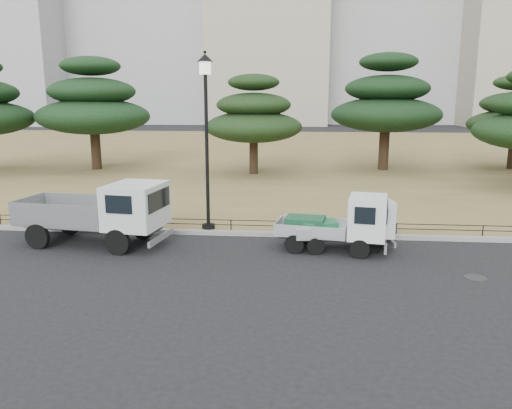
# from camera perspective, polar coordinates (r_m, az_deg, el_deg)

# --- Properties ---
(ground) EXTENTS (220.00, 220.00, 0.00)m
(ground) POSITION_cam_1_polar(r_m,az_deg,el_deg) (15.84, -0.67, -6.11)
(ground) COLOR black
(lawn) EXTENTS (120.00, 56.00, 0.15)m
(lawn) POSITION_cam_1_polar(r_m,az_deg,el_deg) (45.85, 3.30, 5.94)
(lawn) COLOR olive
(lawn) RESTS_ON ground
(curb) EXTENTS (120.00, 0.25, 0.16)m
(curb) POSITION_cam_1_polar(r_m,az_deg,el_deg) (18.29, 0.17, -3.35)
(curb) COLOR gray
(curb) RESTS_ON ground
(truck_large) EXTENTS (5.20, 2.60, 2.17)m
(truck_large) POSITION_cam_1_polar(r_m,az_deg,el_deg) (17.74, -17.36, -0.64)
(truck_large) COLOR black
(truck_large) RESTS_ON ground
(truck_kei_front) EXTENTS (3.71, 2.02, 1.87)m
(truck_kei_front) POSITION_cam_1_polar(r_m,az_deg,el_deg) (16.56, 9.59, -2.13)
(truck_kei_front) COLOR black
(truck_kei_front) RESTS_ON ground
(truck_kei_rear) EXTENTS (3.37, 1.84, 1.67)m
(truck_kei_rear) POSITION_cam_1_polar(r_m,az_deg,el_deg) (16.89, 10.66, -2.22)
(truck_kei_rear) COLOR black
(truck_kei_rear) RESTS_ON ground
(street_lamp) EXTENTS (0.56, 0.56, 6.31)m
(street_lamp) POSITION_cam_1_polar(r_m,az_deg,el_deg) (18.20, -5.72, 10.35)
(street_lamp) COLOR black
(street_lamp) RESTS_ON lawn
(pipe_fence) EXTENTS (38.00, 0.04, 0.40)m
(pipe_fence) POSITION_cam_1_polar(r_m,az_deg,el_deg) (18.35, 0.22, -2.14)
(pipe_fence) COLOR black
(pipe_fence) RESTS_ON lawn
(tarp_pile) EXTENTS (1.77, 1.45, 1.05)m
(tarp_pile) POSITION_cam_1_polar(r_m,az_deg,el_deg) (20.71, -22.08, -1.03)
(tarp_pile) COLOR #134395
(tarp_pile) RESTS_ON lawn
(manhole) EXTENTS (0.60, 0.60, 0.01)m
(manhole) POSITION_cam_1_polar(r_m,az_deg,el_deg) (15.43, 23.82, -7.65)
(manhole) COLOR #2D2D30
(manhole) RESTS_ON ground
(pine_west_near) EXTENTS (7.51, 7.51, 7.51)m
(pine_west_near) POSITION_cam_1_polar(r_m,az_deg,el_deg) (35.89, -18.14, 10.74)
(pine_west_near) COLOR black
(pine_west_near) RESTS_ON lawn
(pine_center_left) EXTENTS (6.18, 6.18, 6.29)m
(pine_center_left) POSITION_cam_1_polar(r_m,az_deg,el_deg) (32.03, -0.27, 9.98)
(pine_center_left) COLOR black
(pine_center_left) RESTS_ON lawn
(pine_center_right) EXTENTS (7.29, 7.29, 7.74)m
(pine_center_right) POSITION_cam_1_polar(r_m,az_deg,el_deg) (35.04, 14.67, 11.17)
(pine_center_right) COLOR black
(pine_center_right) RESTS_ON lawn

